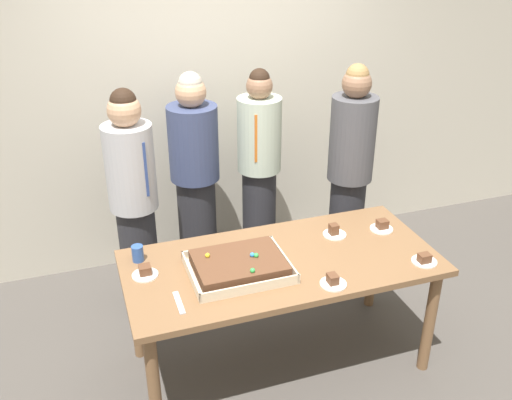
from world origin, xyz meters
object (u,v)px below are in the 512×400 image
plated_slice_near_left (334,232)px  cake_server_utensil (179,303)px  person_striped_tie_right (259,172)px  person_far_right_suit (134,202)px  party_table (281,273)px  person_green_shirt_behind (195,180)px  plated_slice_near_right (382,226)px  sheet_cake (239,266)px  person_serving_front (349,175)px  drink_cup_nearest (138,253)px  plated_slice_center_front (333,282)px  plated_slice_far_right (145,272)px  plated_slice_far_left (424,260)px

plated_slice_near_left → cake_server_utensil: plated_slice_near_left is taller
person_striped_tie_right → person_far_right_suit: (-0.99, -0.24, 0.01)m
party_table → person_green_shirt_behind: (-0.26, 1.12, 0.18)m
plated_slice_near_left → plated_slice_near_right: (0.33, -0.03, -0.00)m
sheet_cake → plated_slice_near_left: bearing=16.2°
person_serving_front → sheet_cake: bearing=0.0°
drink_cup_nearest → person_serving_front: person_serving_front is taller
sheet_cake → person_serving_front: (1.10, 0.77, 0.08)m
plated_slice_near_right → drink_cup_nearest: (-1.57, 0.14, 0.03)m
plated_slice_center_front → drink_cup_nearest: size_ratio=1.50×
party_table → person_far_right_suit: person_far_right_suit is taller
person_serving_front → person_far_right_suit: 1.57m
sheet_cake → plated_slice_far_right: size_ratio=3.85×
plated_slice_center_front → person_striped_tie_right: (0.06, 1.43, 0.06)m
sheet_cake → plated_slice_center_front: bearing=-32.3°
plated_slice_far_right → drink_cup_nearest: size_ratio=1.50×
plated_slice_near_left → person_striped_tie_right: person_striped_tie_right is taller
plated_slice_center_front → party_table: bearing=118.9°
plated_slice_center_front → person_serving_front: 1.25m
plated_slice_near_right → person_far_right_suit: person_far_right_suit is taller
plated_slice_near_right → person_green_shirt_behind: bearing=136.0°
plated_slice_far_right → plated_slice_near_left: bearing=3.1°
plated_slice_far_right → person_green_shirt_behind: 1.15m
person_green_shirt_behind → person_striped_tie_right: size_ratio=1.01×
plated_slice_far_right → person_serving_front: (1.62, 0.63, 0.10)m
person_green_shirt_behind → person_far_right_suit: (-0.49, -0.25, 0.01)m
drink_cup_nearest → plated_slice_far_left: bearing=-19.5°
drink_cup_nearest → person_striped_tie_right: bearing=38.3°
plated_slice_far_left → plated_slice_near_left: bearing=128.0°
cake_server_utensil → person_far_right_suit: size_ratio=0.12×
plated_slice_near_right → plated_slice_near_left: bearing=174.5°
person_green_shirt_behind → person_striped_tie_right: person_green_shirt_behind is taller
plated_slice_far_right → cake_server_utensil: bearing=-68.2°
plated_slice_far_left → plated_slice_far_right: (-1.59, 0.40, 0.00)m
sheet_cake → plated_slice_near_right: size_ratio=3.85×
cake_server_utensil → sheet_cake: bearing=25.0°
plated_slice_center_front → person_far_right_suit: bearing=127.9°
plated_slice_far_left → plated_slice_far_right: plated_slice_far_left is taller
drink_cup_nearest → sheet_cake: bearing=-29.9°
plated_slice_far_left → drink_cup_nearest: drink_cup_nearest is taller
person_serving_front → person_striped_tie_right: 0.69m
plated_slice_center_front → person_green_shirt_behind: (-0.44, 1.45, 0.06)m
person_serving_front → plated_slice_far_left: bearing=53.3°
plated_slice_far_left → drink_cup_nearest: (-1.61, 0.57, 0.03)m
person_serving_front → cake_server_utensil: bearing=-2.5°
plated_slice_far_right → drink_cup_nearest: (-0.01, 0.17, 0.03)m
sheet_cake → drink_cup_nearest: 0.62m
plated_slice_near_left → plated_slice_center_front: (-0.25, -0.49, -0.00)m
plated_slice_far_left → person_striped_tie_right: size_ratio=0.09×
party_table → person_striped_tie_right: 1.14m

